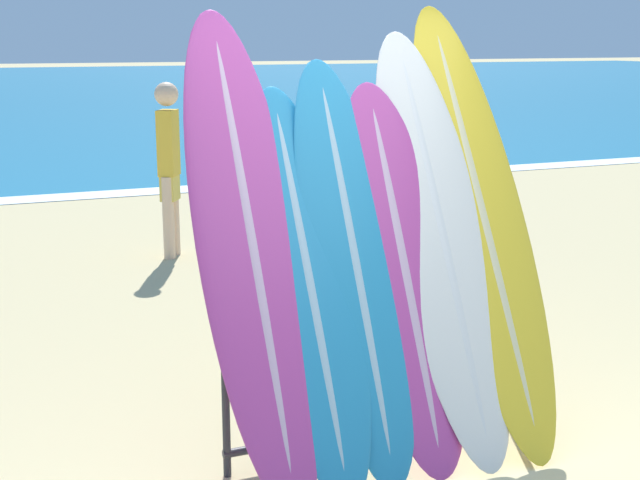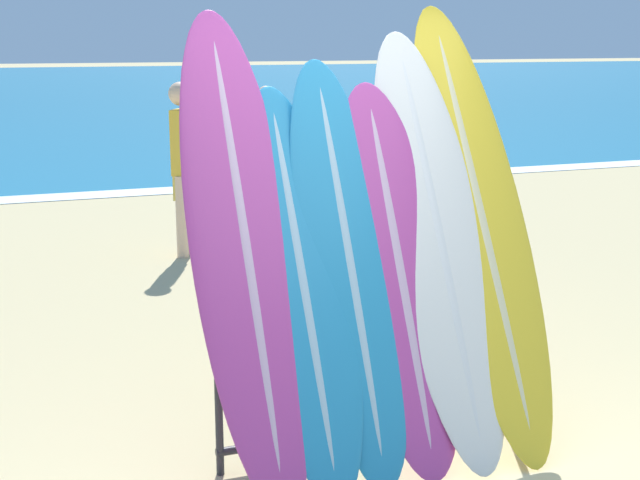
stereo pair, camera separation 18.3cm
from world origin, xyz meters
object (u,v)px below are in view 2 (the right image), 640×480
person_far_left (267,145)px  surfboard_slot_5 (480,221)px  surfboard_slot_3 (399,273)px  surfboard_slot_4 (438,240)px  surfboard_slot_0 (244,245)px  surfboard_slot_2 (348,264)px  person_near_water (183,162)px  surfboard_rack (373,358)px  surfboard_slot_1 (301,284)px  person_mid_beach (437,195)px

person_far_left → surfboard_slot_5: bearing=-49.3°
surfboard_slot_3 → surfboard_slot_4: (0.26, 0.07, 0.14)m
surfboard_slot_0 → surfboard_slot_2: 0.55m
surfboard_slot_4 → person_near_water: (-0.41, 4.62, -0.15)m
surfboard_rack → surfboard_slot_1: (-0.41, -0.02, 0.45)m
surfboard_slot_4 → person_mid_beach: (1.15, 2.18, -0.18)m
surfboard_slot_4 → person_near_water: size_ratio=1.27×
surfboard_slot_0 → person_mid_beach: size_ratio=1.37×
surfboard_slot_0 → surfboard_slot_2: bearing=-7.5°
person_far_left → surfboard_rack: bearing=-55.0°
surfboard_rack → person_mid_beach: size_ratio=1.01×
surfboard_rack → surfboard_slot_5: bearing=9.1°
surfboard_slot_4 → person_near_water: 4.64m
surfboard_rack → person_far_left: person_far_left is taller
surfboard_slot_1 → surfboard_slot_5: bearing=6.8°
surfboard_slot_4 → surfboard_slot_5: size_ratio=0.94×
surfboard_slot_0 → surfboard_slot_4: surfboard_slot_0 is taller
surfboard_slot_2 → person_mid_beach: (1.68, 2.23, -0.11)m
surfboard_slot_2 → surfboard_slot_5: surfboard_slot_5 is taller
surfboard_slot_2 → person_mid_beach: size_ratio=1.22×
surfboard_slot_0 → surfboard_slot_4: (1.06, -0.03, -0.06)m
surfboard_slot_2 → surfboard_slot_5: (0.82, 0.09, 0.15)m
surfboard_slot_0 → surfboard_slot_3: bearing=-6.9°
person_near_water → person_mid_beach: (1.55, -2.44, -0.03)m
surfboard_rack → surfboard_slot_1: surfboard_slot_1 is taller
surfboard_slot_3 → surfboard_slot_5: 0.60m
surfboard_slot_5 → person_mid_beach: surfboard_slot_5 is taller
person_near_water → person_far_left: (1.43, 1.80, -0.08)m
surfboard_slot_1 → person_mid_beach: surfboard_slot_1 is taller
surfboard_slot_1 → surfboard_slot_5: 1.11m
person_far_left → person_mid_beach: bearing=-41.0°
surfboard_slot_5 → person_mid_beach: size_ratio=1.39×
surfboard_slot_0 → surfboard_slot_5: size_ratio=0.99×
surfboard_slot_4 → person_far_left: bearing=81.0°
surfboard_slot_0 → surfboard_slot_3: (0.80, -0.10, -0.19)m
surfboard_slot_5 → person_mid_beach: 2.31m
surfboard_slot_4 → surfboard_slot_5: 0.30m
surfboard_slot_0 → person_near_water: bearing=81.9°
surfboard_slot_2 → surfboard_rack: bearing=-5.7°
surfboard_slot_1 → surfboard_slot_2: bearing=7.3°
surfboard_slot_1 → surfboard_slot_2: surfboard_slot_2 is taller
surfboard_slot_0 → person_mid_beach: surfboard_slot_0 is taller
surfboard_rack → person_far_left: 6.64m
surfboard_slot_0 → surfboard_slot_5: (1.34, 0.03, 0.02)m
surfboard_slot_1 → person_near_water: (0.39, 4.70, -0.01)m
surfboard_rack → surfboard_slot_5: surfboard_slot_5 is taller
surfboard_slot_2 → surfboard_slot_0: bearing=172.5°
surfboard_slot_1 → surfboard_slot_3: (0.54, 0.01, 0.00)m
surfboard_slot_0 → surfboard_slot_5: 1.34m
person_near_water → person_far_left: size_ratio=1.09×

